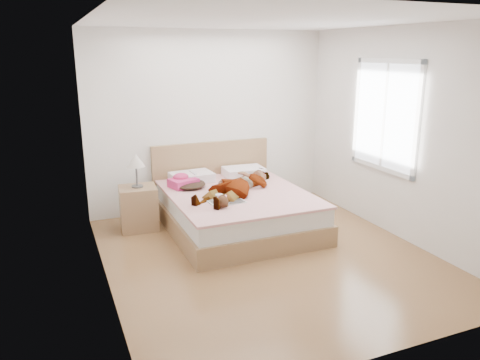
{
  "coord_description": "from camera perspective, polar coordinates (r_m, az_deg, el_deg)",
  "views": [
    {
      "loc": [
        -2.22,
        -4.48,
        2.3
      ],
      "look_at": [
        0.0,
        0.85,
        0.7
      ],
      "focal_mm": 35.0,
      "sensor_mm": 36.0,
      "label": 1
    }
  ],
  "objects": [
    {
      "name": "nightstand",
      "position": [
        6.32,
        -12.27,
        -2.95
      ],
      "size": [
        0.51,
        0.46,
        1.03
      ],
      "color": "brown",
      "rests_on": "ground"
    },
    {
      "name": "magazine",
      "position": [
        5.73,
        -1.66,
        -2.62
      ],
      "size": [
        0.45,
        0.32,
        0.03
      ],
      "color": "white",
      "rests_on": "bed"
    },
    {
      "name": "ground",
      "position": [
        5.51,
        3.45,
        -9.24
      ],
      "size": [
        4.0,
        4.0,
        0.0
      ],
      "primitive_type": "plane",
      "color": "#55331A",
      "rests_on": "ground"
    },
    {
      "name": "hair",
      "position": [
        6.42,
        -6.43,
        -0.41
      ],
      "size": [
        0.56,
        0.65,
        0.09
      ],
      "primitive_type": "ellipsoid",
      "rotation": [
        0.0,
        0.0,
        0.16
      ],
      "color": "black",
      "rests_on": "bed"
    },
    {
      "name": "coffee_mug",
      "position": [
        5.71,
        -2.52,
        -2.24
      ],
      "size": [
        0.14,
        0.1,
        0.11
      ],
      "color": "silver",
      "rests_on": "bed"
    },
    {
      "name": "phone",
      "position": [
        6.35,
        -5.74,
        0.92
      ],
      "size": [
        0.1,
        0.11,
        0.06
      ],
      "primitive_type": "cube",
      "rotation": [
        0.44,
        0.0,
        0.69
      ],
      "color": "silver",
      "rests_on": "bed"
    },
    {
      "name": "towel",
      "position": [
        6.4,
        -6.98,
        -0.17
      ],
      "size": [
        0.42,
        0.37,
        0.19
      ],
      "color": "#EE4084",
      "rests_on": "bed"
    },
    {
      "name": "woman",
      "position": [
        6.17,
        -0.19,
        -0.27
      ],
      "size": [
        1.68,
        1.54,
        0.23
      ],
      "primitive_type": "imported",
      "rotation": [
        0.0,
        0.0,
        -0.88
      ],
      "color": "silver",
      "rests_on": "bed"
    },
    {
      "name": "room_shell",
      "position": [
        6.28,
        17.27,
        7.48
      ],
      "size": [
        4.0,
        4.0,
        4.0
      ],
      "color": "white",
      "rests_on": "ground"
    },
    {
      "name": "bed",
      "position": [
        6.28,
        -0.65,
        -3.32
      ],
      "size": [
        1.8,
        2.08,
        1.0
      ],
      "color": "olive",
      "rests_on": "ground"
    },
    {
      "name": "plush_toy",
      "position": [
        5.55,
        -2.18,
        -2.6
      ],
      "size": [
        0.21,
        0.26,
        0.13
      ],
      "color": "#331D0E",
      "rests_on": "bed"
    }
  ]
}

